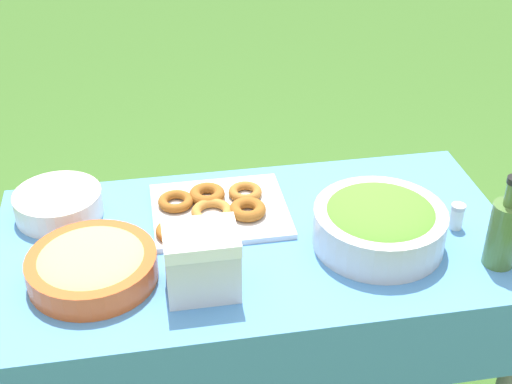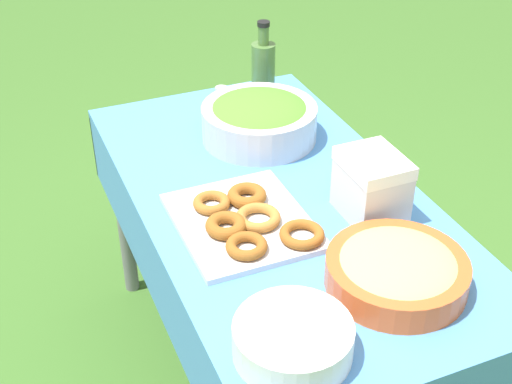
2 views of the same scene
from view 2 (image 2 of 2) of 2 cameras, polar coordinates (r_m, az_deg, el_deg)
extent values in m
plane|color=#3D6B28|center=(2.36, 1.50, -15.01)|extent=(14.00, 14.00, 0.00)
cube|color=#4C8CD1|center=(1.88, 1.81, -0.63)|extent=(1.37, 0.72, 0.02)
cube|color=#4C8CD1|center=(1.87, -8.28, -6.11)|extent=(1.37, 0.01, 0.22)
cube|color=#4C8CD1|center=(2.10, 10.59, -1.24)|extent=(1.37, 0.01, 0.22)
cube|color=#4C8CD1|center=(2.49, -4.74, 5.20)|extent=(0.01, 0.72, 0.22)
cylinder|color=slate|center=(2.51, -10.59, -1.50)|extent=(0.05, 0.05, 0.70)
cylinder|color=slate|center=(2.66, 2.00, 1.39)|extent=(0.05, 0.05, 0.70)
cylinder|color=silver|center=(2.12, 0.26, 5.58)|extent=(0.34, 0.34, 0.10)
ellipsoid|color=#51892D|center=(2.10, 0.27, 6.48)|extent=(0.30, 0.30, 0.07)
cylinder|color=#E05B28|center=(1.61, 11.17, -6.36)|extent=(0.32, 0.32, 0.07)
ellipsoid|color=tan|center=(1.59, 11.26, -5.77)|extent=(0.28, 0.28, 0.06)
cube|color=silver|center=(1.77, -1.11, -2.41)|extent=(0.37, 0.32, 0.02)
torus|color=#A36628|center=(1.81, -3.62, -0.79)|extent=(0.12, 0.12, 0.03)
torus|color=#93561E|center=(1.82, -0.73, -0.28)|extent=(0.12, 0.12, 0.03)
torus|color=#93561E|center=(1.72, -2.42, -2.69)|extent=(0.14, 0.14, 0.03)
torus|color=#B27533|center=(1.75, 0.16, -2.07)|extent=(0.12, 0.12, 0.03)
torus|color=#93561E|center=(1.66, -0.76, -4.33)|extent=(0.14, 0.14, 0.03)
torus|color=#93561E|center=(1.70, 3.70, -3.40)|extent=(0.11, 0.11, 0.02)
cylinder|color=white|center=(1.45, 2.94, -12.55)|extent=(0.24, 0.24, 0.01)
cylinder|color=white|center=(1.44, 2.95, -12.22)|extent=(0.24, 0.24, 0.01)
cylinder|color=white|center=(1.43, 2.96, -11.89)|extent=(0.24, 0.24, 0.01)
cylinder|color=white|center=(1.42, 2.98, -11.55)|extent=(0.24, 0.24, 0.01)
cylinder|color=white|center=(1.41, 2.99, -11.21)|extent=(0.24, 0.24, 0.01)
cylinder|color=white|center=(1.40, 3.01, -10.86)|extent=(0.24, 0.24, 0.01)
cylinder|color=#4C7238|center=(2.37, 0.59, 9.77)|extent=(0.08, 0.08, 0.18)
cylinder|color=#4C7238|center=(2.33, 0.60, 12.43)|extent=(0.04, 0.04, 0.06)
cylinder|color=black|center=(2.32, 0.61, 13.31)|extent=(0.04, 0.04, 0.01)
cube|color=silver|center=(1.80, 9.19, 0.02)|extent=(0.17, 0.14, 0.13)
cube|color=white|center=(1.75, 9.43, 2.30)|extent=(0.17, 0.14, 0.03)
cylinder|color=white|center=(2.31, -2.78, 7.43)|extent=(0.04, 0.04, 0.06)
cylinder|color=silver|center=(2.29, -2.80, 8.24)|extent=(0.04, 0.04, 0.01)
camera|label=1|loc=(2.44, 45.07, 26.92)|focal=50.00mm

